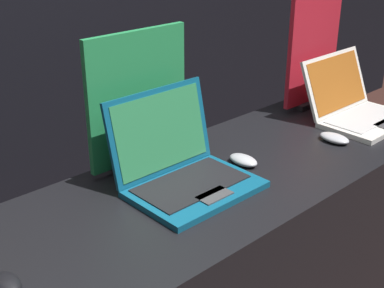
% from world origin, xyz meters
% --- Properties ---
extents(mouse_front, '(0.06, 0.09, 0.04)m').
position_xyz_m(mouse_front, '(-0.63, 0.25, 0.92)').
color(mouse_front, black).
rests_on(mouse_front, display_counter).
extents(laptop_middle, '(0.38, 0.33, 0.28)m').
position_xyz_m(laptop_middle, '(-0.01, 0.36, 0.97)').
color(laptop_middle, '#0F5170').
rests_on(laptop_middle, display_counter).
extents(mouse_middle, '(0.06, 0.11, 0.03)m').
position_xyz_m(mouse_middle, '(0.24, 0.32, 0.92)').
color(mouse_middle, '#B2B2B7').
rests_on(mouse_middle, display_counter).
extents(promo_stand_middle, '(0.38, 0.07, 0.45)m').
position_xyz_m(promo_stand_middle, '(-0.01, 0.56, 1.12)').
color(promo_stand_middle, black).
rests_on(promo_stand_middle, display_counter).
extents(laptop_back, '(0.38, 0.34, 0.25)m').
position_xyz_m(laptop_back, '(0.88, 0.29, 0.96)').
color(laptop_back, silver).
rests_on(laptop_back, display_counter).
extents(mouse_back, '(0.07, 0.12, 0.03)m').
position_xyz_m(mouse_back, '(0.63, 0.22, 0.91)').
color(mouse_back, '#B2B2B7').
rests_on(mouse_back, display_counter).
extents(promo_stand_back, '(0.32, 0.07, 0.50)m').
position_xyz_m(promo_stand_back, '(0.88, 0.52, 1.14)').
color(promo_stand_back, black).
rests_on(promo_stand_back, display_counter).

